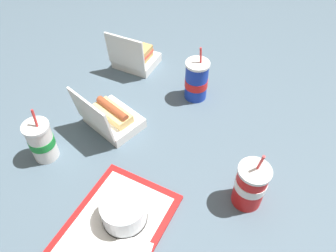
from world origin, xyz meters
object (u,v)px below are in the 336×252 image
Objects in this scene: food_tray at (113,230)px; plastic_fork at (87,230)px; clamshell_sandwich_center at (135,57)px; soda_cup_back at (41,141)px; cake_container at (124,212)px; soda_cup_front at (250,185)px; clamshell_hotdog_back at (111,118)px; soda_cup_center at (196,80)px.

plastic_fork reaches higher than food_tray.
soda_cup_back is (-0.57, 0.02, 0.03)m from clamshell_sandwich_center.
soda_cup_front is at bearing -53.30° from cake_container.
clamshell_sandwich_center is at bearing -1.68° from soda_cup_back.
food_tray is 3.41× the size of plastic_fork.
clamshell_hotdog_back is 1.14× the size of soda_cup_back.
clamshell_sandwich_center is at bearing 77.03° from soda_cup_center.
soda_cup_front reaches higher than clamshell_hotdog_back.
clamshell_hotdog_back is at bearing 81.05° from soda_cup_front.
clamshell_sandwich_center is at bearing 27.64° from cake_container.
cake_container is 0.37m from soda_cup_back.
clamshell_sandwich_center is 0.86× the size of soda_cup_front.
soda_cup_front is at bearing -138.82° from soda_cup_center.
plastic_fork is at bearing 128.96° from soda_cup_front.
soda_cup_back is 0.93× the size of soda_cup_center.
soda_cup_center is at bearing -36.43° from clamshell_hotdog_back.
soda_cup_back is at bearing 178.32° from clamshell_sandwich_center.
plastic_fork is at bearing -120.10° from soda_cup_back.
cake_container is at bearing -103.54° from soda_cup_back.
soda_cup_center reaches higher than soda_cup_back.
soda_cup_front is at bearing -78.67° from soda_cup_back.
cake_container is at bearing -75.68° from plastic_fork.
plastic_fork is 0.47× the size of clamshell_hotdog_back.
soda_cup_front is 0.96× the size of soda_cup_center.
cake_container is 0.37m from soda_cup_front.
soda_cup_center is at bearing -33.71° from soda_cup_back.
soda_cup_center is (0.59, 0.03, 0.03)m from cake_container.
clamshell_hotdog_back is 0.37m from clamshell_sandwich_center.
food_tray is at bearing -91.66° from plastic_fork.
clamshell_hotdog_back is 0.35m from soda_cup_center.
clamshell_hotdog_back is at bearing -163.39° from clamshell_sandwich_center.
plastic_fork is 0.51× the size of soda_cup_front.
food_tray is 1.68× the size of soda_cup_center.
soda_cup_center reaches higher than clamshell_hotdog_back.
cake_container is at bearing 126.70° from soda_cup_front.
soda_cup_back is 0.67m from soda_cup_front.
food_tray is at bearing -110.48° from soda_cup_back.
soda_cup_back is (0.09, 0.36, 0.02)m from cake_container.
food_tray is 0.41m from clamshell_hotdog_back.
clamshell_hotdog_back is (0.34, 0.22, 0.03)m from food_tray.
cake_container is at bearing -17.59° from food_tray.
clamshell_hotdog_back is 1.05× the size of soda_cup_center.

